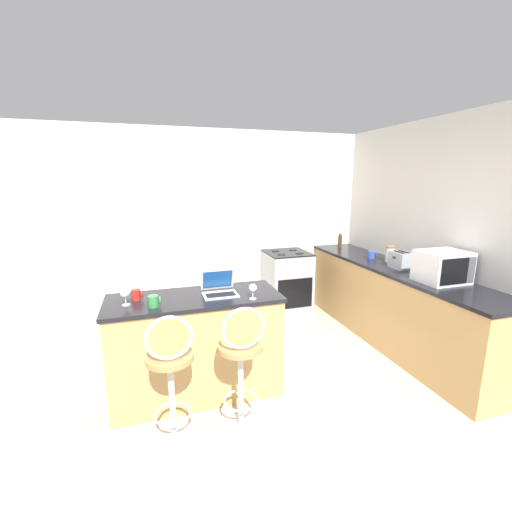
{
  "coord_description": "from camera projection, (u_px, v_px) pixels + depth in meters",
  "views": [
    {
      "loc": [
        -0.71,
        -2.27,
        1.93
      ],
      "look_at": [
        0.49,
        1.55,
        1.04
      ],
      "focal_mm": 24.0,
      "sensor_mm": 36.0,
      "label": 1
    }
  ],
  "objects": [
    {
      "name": "microwave",
      "position": [
        443.0,
        267.0,
        3.38
      ],
      "size": [
        0.45,
        0.37,
        0.31
      ],
      "color": "silver",
      "rests_on": "counter_right"
    },
    {
      "name": "laptop",
      "position": [
        219.0,
        288.0,
        3.04
      ],
      "size": [
        0.3,
        0.26,
        0.21
      ],
      "color": "silver",
      "rests_on": "breakfast_bar"
    },
    {
      "name": "bar_stool_far",
      "position": [
        241.0,
        372.0,
        2.6
      ],
      "size": [
        0.4,
        0.4,
        1.05
      ],
      "color": "silver",
      "rests_on": "ground_plane"
    },
    {
      "name": "toaster",
      "position": [
        401.0,
        260.0,
        3.92
      ],
      "size": [
        0.19,
        0.24,
        0.19
      ],
      "color": "#9EA3A8",
      "rests_on": "counter_right"
    },
    {
      "name": "wall_right",
      "position": [
        498.0,
        250.0,
        3.15
      ],
      "size": [
        0.06,
        12.0,
        2.6
      ],
      "color": "silver",
      "rests_on": "ground_plane"
    },
    {
      "name": "wine_glass_tall",
      "position": [
        253.0,
        288.0,
        2.89
      ],
      "size": [
        0.07,
        0.07,
        0.14
      ],
      "color": "silver",
      "rests_on": "breakfast_bar"
    },
    {
      "name": "counter_right",
      "position": [
        391.0,
        304.0,
        4.12
      ],
      "size": [
        0.62,
        2.94,
        0.94
      ],
      "color": "tan",
      "rests_on": "ground_plane"
    },
    {
      "name": "wine_glass_short",
      "position": [
        125.0,
        294.0,
        2.75
      ],
      "size": [
        0.07,
        0.07,
        0.14
      ],
      "color": "silver",
      "rests_on": "breakfast_bar"
    },
    {
      "name": "bar_stool_near",
      "position": [
        171.0,
        384.0,
        2.45
      ],
      "size": [
        0.4,
        0.4,
        1.05
      ],
      "color": "silver",
      "rests_on": "ground_plane"
    },
    {
      "name": "storage_jar",
      "position": [
        390.0,
        254.0,
        4.24
      ],
      "size": [
        0.11,
        0.11,
        0.2
      ],
      "color": "silver",
      "rests_on": "counter_right"
    },
    {
      "name": "wall_back",
      "position": [
        203.0,
        227.0,
        4.73
      ],
      "size": [
        12.0,
        0.06,
        2.6
      ],
      "color": "silver",
      "rests_on": "ground_plane"
    },
    {
      "name": "breakfast_bar",
      "position": [
        197.0,
        346.0,
        3.08
      ],
      "size": [
        1.5,
        0.61,
        0.94
      ],
      "color": "tan",
      "rests_on": "ground_plane"
    },
    {
      "name": "mug_blue",
      "position": [
        371.0,
        255.0,
        4.43
      ],
      "size": [
        0.1,
        0.09,
        0.1
      ],
      "color": "#2D51AD",
      "rests_on": "counter_right"
    },
    {
      "name": "stove_range",
      "position": [
        287.0,
        284.0,
        4.92
      ],
      "size": [
        0.59,
        0.61,
        0.94
      ],
      "color": "#9EA3A8",
      "rests_on": "ground_plane"
    },
    {
      "name": "mug_green",
      "position": [
        154.0,
        301.0,
        2.73
      ],
      "size": [
        0.1,
        0.08,
        0.09
      ],
      "color": "#338447",
      "rests_on": "breakfast_bar"
    },
    {
      "name": "mug_red",
      "position": [
        136.0,
        295.0,
        2.89
      ],
      "size": [
        0.09,
        0.08,
        0.09
      ],
      "color": "red",
      "rests_on": "breakfast_bar"
    },
    {
      "name": "pepper_mill",
      "position": [
        340.0,
        241.0,
        5.12
      ],
      "size": [
        0.06,
        0.06,
        0.22
      ],
      "color": "#4C2D19",
      "rests_on": "counter_right"
    },
    {
      "name": "ground_plane",
      "position": [
        256.0,
        426.0,
        2.74
      ],
      "size": [
        20.0,
        20.0,
        0.0
      ],
      "primitive_type": "plane",
      "color": "#ADA393"
    }
  ]
}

